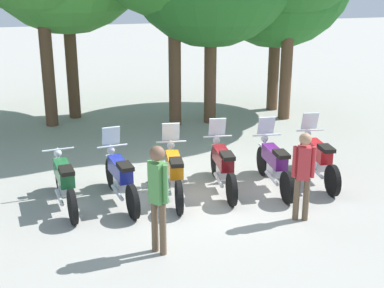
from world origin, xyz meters
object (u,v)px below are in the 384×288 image
motorcycle_3 (223,165)px  person_0 (303,170)px  motorcycle_2 (174,172)px  motorcycle_0 (64,182)px  person_1 (158,191)px  motorcycle_4 (274,164)px  motorcycle_5 (318,158)px  motorcycle_1 (120,176)px

motorcycle_3 → person_0: 2.01m
motorcycle_3 → motorcycle_2: bearing=102.0°
motorcycle_0 → person_1: bearing=-155.1°
motorcycle_4 → motorcycle_5: (1.05, 0.04, 0.00)m
motorcycle_4 → motorcycle_5: size_ratio=1.00×
motorcycle_4 → motorcycle_0: bearing=92.7°
motorcycle_4 → motorcycle_1: bearing=93.0°
motorcycle_1 → motorcycle_4: size_ratio=1.00×
motorcycle_1 → motorcycle_2: (1.06, -0.07, 0.00)m
person_1 → motorcycle_3: bearing=-165.0°
motorcycle_0 → person_0: 4.45m
motorcycle_0 → motorcycle_2: (2.12, -0.17, 0.01)m
person_0 → motorcycle_4: bearing=15.4°
motorcycle_4 → person_0: person_0 is taller
motorcycle_0 → motorcycle_2: 2.12m
motorcycle_3 → motorcycle_5: bearing=-86.4°
motorcycle_2 → motorcycle_4: (2.11, -0.16, 0.00)m
motorcycle_3 → person_1: person_1 is taller
motorcycle_0 → motorcycle_5: motorcycle_5 is taller
motorcycle_2 → motorcycle_3: bearing=-77.0°
motorcycle_1 → motorcycle_4: (3.17, -0.23, 0.00)m
motorcycle_2 → motorcycle_4: bearing=-84.9°
motorcycle_5 → person_0: size_ratio=1.33×
motorcycle_0 → motorcycle_4: motorcycle_4 is taller
motorcycle_0 → motorcycle_1: motorcycle_1 is taller
motorcycle_2 → motorcycle_4: 2.11m
motorcycle_1 → motorcycle_5: (4.22, -0.19, 0.00)m
motorcycle_3 → motorcycle_1: bearing=98.3°
motorcycle_5 → person_1: (-3.99, -1.98, 0.54)m
motorcycle_1 → motorcycle_2: 1.07m
person_1 → motorcycle_1: bearing=-117.7°
person_1 → person_0: bearing=154.1°
motorcycle_1 → motorcycle_5: bearing=-97.8°
motorcycle_1 → person_0: bearing=-126.4°
person_0 → motorcycle_1: bearing=82.2°
motorcycle_5 → person_1: size_ratio=1.22×
motorcycle_0 → motorcycle_3: size_ratio=1.00×
motorcycle_3 → motorcycle_4: bearing=-93.5°
motorcycle_1 → motorcycle_4: bearing=-99.4°
motorcycle_2 → person_0: size_ratio=1.33×
motorcycle_1 → person_0: person_0 is taller
motorcycle_1 → motorcycle_3: 2.12m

